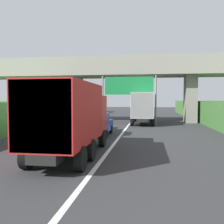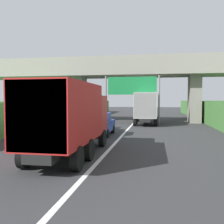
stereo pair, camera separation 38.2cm
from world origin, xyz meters
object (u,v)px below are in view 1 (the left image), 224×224
(truck_yellow, at_px, (143,107))
(car_blue, at_px, (98,124))
(overhead_highway_sign, at_px, (129,89))
(truck_red, at_px, (71,116))
(truck_green, at_px, (57,110))

(truck_yellow, height_order, car_blue, truck_yellow)
(overhead_highway_sign, distance_m, truck_red, 15.59)
(truck_red, bearing_deg, truck_yellow, 79.80)
(overhead_highway_sign, relative_size, car_blue, 1.43)
(truck_yellow, bearing_deg, truck_red, -100.20)
(truck_green, bearing_deg, overhead_highway_sign, 61.40)
(overhead_highway_sign, bearing_deg, car_blue, -101.89)
(truck_green, relative_size, truck_red, 1.00)
(truck_yellow, height_order, truck_red, same)
(overhead_highway_sign, height_order, truck_yellow, overhead_highway_sign)
(overhead_highway_sign, relative_size, truck_green, 0.81)
(overhead_highway_sign, xyz_separation_m, truck_green, (-4.76, -8.73, -1.95))
(truck_green, height_order, car_blue, truck_green)
(truck_yellow, height_order, truck_green, same)
(truck_red, bearing_deg, overhead_highway_sign, 84.33)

